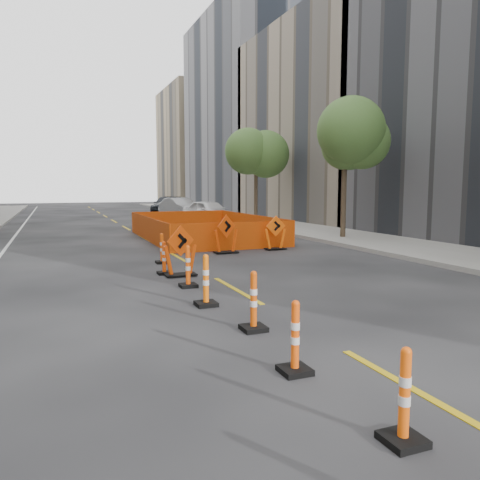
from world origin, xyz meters
name	(u,v)px	position (x,y,z in m)	size (l,w,h in m)	color
ground_plane	(328,342)	(0.00, 0.00, 0.00)	(140.00, 140.00, 0.00)	black
sidewalk_right	(353,238)	(9.00, 12.00, 0.07)	(4.00, 90.00, 0.15)	gray
bld_right_c	(352,125)	(17.00, 23.80, 7.00)	(12.00, 16.00, 14.00)	gray
bld_right_d	(261,115)	(17.00, 40.20, 10.00)	(12.00, 18.00, 20.00)	gray
bld_right_e	(208,148)	(17.00, 58.60, 8.00)	(12.00, 14.00, 16.00)	tan
tree_r_b	(345,140)	(8.40, 12.00, 4.53)	(2.80, 2.80, 5.95)	#382B1E
tree_r_c	(256,154)	(8.40, 22.00, 4.53)	(2.80, 2.80, 5.95)	#382B1E
channelizer_1	(405,396)	(-0.95, -2.81, 0.48)	(0.38, 0.38, 0.96)	#FF590A
channelizer_2	(295,337)	(-1.09, -0.92, 0.49)	(0.39, 0.39, 0.99)	#F84E0A
channelizer_3	(254,301)	(-0.87, 0.97, 0.52)	(0.41, 0.41, 1.04)	#D74909
channelizer_4	(206,280)	(-1.12, 2.86, 0.54)	(0.42, 0.42, 1.08)	#FF680A
channelizer_5	(188,266)	(-0.97, 4.75, 0.52)	(0.41, 0.41, 1.03)	#FF510A
channelizer_6	(164,258)	(-1.14, 6.64, 0.47)	(0.37, 0.37, 0.93)	#E14409
channelizer_7	(162,248)	(-0.79, 8.53, 0.48)	(0.38, 0.38, 0.97)	#E74E09
chevron_sign_left	(180,251)	(-0.79, 6.19, 0.70)	(0.94, 0.56, 1.40)	#E54509
chevron_sign_center	(226,234)	(1.89, 9.88, 0.72)	(0.96, 0.57, 1.43)	#DD4009
chevron_sign_right	(275,233)	(4.00, 10.08, 0.67)	(0.89, 0.53, 1.33)	#FC590A
safety_fence	(202,227)	(2.52, 14.91, 0.54)	(5.12, 8.72, 1.09)	orange
parked_car_near	(209,212)	(5.67, 23.56, 0.78)	(1.84, 4.58, 1.56)	white
parked_car_mid	(180,208)	(5.43, 30.26, 0.78)	(1.65, 4.73, 1.56)	#95969A
parked_car_far	(167,205)	(5.64, 35.88, 0.77)	(2.16, 5.31, 1.54)	black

